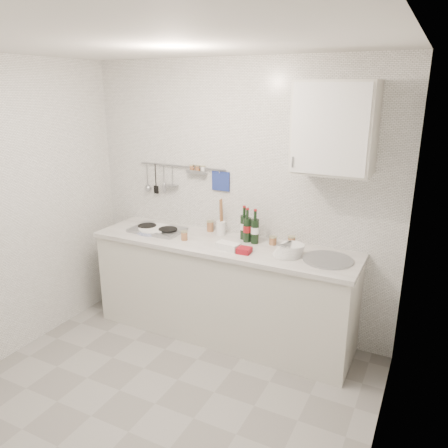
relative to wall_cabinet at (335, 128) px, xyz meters
The scene contains 17 objects.
floor 2.47m from the wall_cabinet, 126.42° to the right, with size 3.00×3.00×0.00m, color slate.
ceiling 1.61m from the wall_cabinet, 126.42° to the right, with size 3.00×3.00×0.00m, color silver.
back_wall 1.15m from the wall_cabinet, 168.67° to the left, with size 3.00×0.02×2.50m, color silver.
wall_right 1.53m from the wall_cabinet, 63.80° to the right, with size 0.02×2.80×2.50m, color silver.
counter 1.76m from the wall_cabinet, behind, with size 2.44×0.64×0.96m.
wall_rail 1.59m from the wall_cabinet, behind, with size 0.98×0.09×0.34m.
wall_cabinet is the anchor object (origin of this frame).
plate_stack_hob 1.92m from the wall_cabinet, behind, with size 0.32×0.32×0.04m.
plate_stack_sink 1.03m from the wall_cabinet, 149.43° to the right, with size 0.25×0.24×0.10m.
wine_bottles 1.12m from the wall_cabinet, behind, with size 0.21×0.13×0.31m.
butter_dish 1.29m from the wall_cabinet, 161.48° to the right, with size 0.20×0.10×0.06m, color white.
strawberry_punnet 1.21m from the wall_cabinet, 156.37° to the right, with size 0.11×0.11×0.05m, color #A81225.
utensil_crock 1.39m from the wall_cabinet, behind, with size 0.09×0.09×0.35m.
jar_a 1.51m from the wall_cabinet, behind, with size 0.07×0.07×0.10m.
jar_b 1.04m from the wall_cabinet, 166.99° to the left, with size 0.07×0.07×0.09m.
jar_c 1.10m from the wall_cabinet, behind, with size 0.07×0.07×0.08m.
jar_d 1.60m from the wall_cabinet, 170.00° to the right, with size 0.06×0.06×0.09m.
Camera 1 is at (1.67, -2.17, 2.24)m, focal length 35.00 mm.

